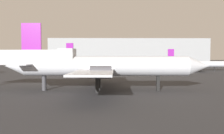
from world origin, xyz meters
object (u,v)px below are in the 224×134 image
(airplane_far_left, at_px, (94,61))
(jet_bridge, at_px, (17,58))
(airplane_at_gate, at_px, (104,66))
(airplane_far_right, at_px, (196,64))

(airplane_far_left, height_order, jet_bridge, airplane_far_left)
(airplane_at_gate, bearing_deg, airplane_far_right, 57.51)
(airplane_far_right, relative_size, jet_bridge, 1.24)
(airplane_at_gate, distance_m, airplane_far_right, 59.75)
(airplane_far_left, height_order, airplane_far_right, airplane_far_left)
(airplane_far_left, distance_m, airplane_far_right, 38.82)
(airplane_at_gate, relative_size, jet_bridge, 1.56)
(airplane_far_right, xyz_separation_m, jet_bridge, (-48.05, -48.08, 2.67))
(jet_bridge, bearing_deg, airplane_far_right, 49.13)
(airplane_at_gate, xyz_separation_m, jet_bridge, (-14.03, 1.02, 1.25))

